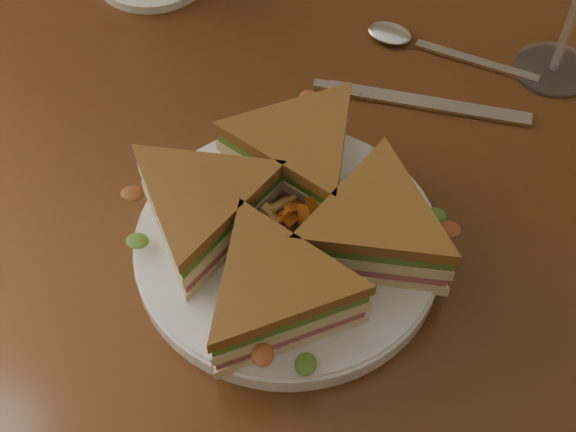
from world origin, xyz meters
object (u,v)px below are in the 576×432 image
(table, at_px, (311,218))
(plate, at_px, (288,245))
(knife, at_px, (413,101))
(sandwich_wedges, at_px, (288,220))
(spoon, at_px, (410,40))

(table, relative_size, plate, 4.63)
(plate, bearing_deg, knife, 82.60)
(plate, distance_m, knife, 0.21)
(sandwich_wedges, height_order, knife, sandwich_wedges)
(plate, height_order, sandwich_wedges, sandwich_wedges)
(plate, bearing_deg, sandwich_wedges, -75.96)
(table, relative_size, sandwich_wedges, 3.74)
(spoon, xyz_separation_m, knife, (0.04, -0.08, -0.00))
(table, xyz_separation_m, plate, (0.03, -0.11, 0.11))
(table, height_order, sandwich_wedges, sandwich_wedges)
(plate, relative_size, sandwich_wedges, 0.81)
(knife, bearing_deg, sandwich_wedges, -111.91)
(table, xyz_separation_m, spoon, (0.02, 0.19, 0.10))
(plate, height_order, spoon, plate)
(spoon, distance_m, knife, 0.09)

